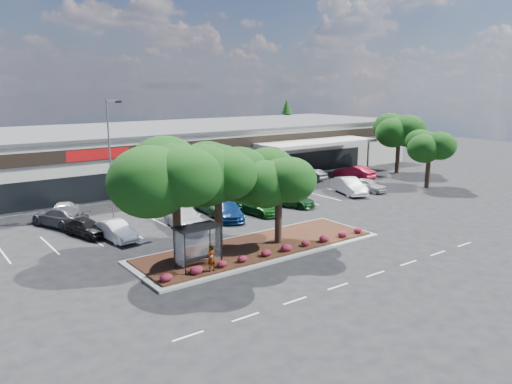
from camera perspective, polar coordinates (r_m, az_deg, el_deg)
ground at (r=33.28m, az=7.27°, el=-7.56°), size 160.00×160.00×0.00m
retail_store at (r=61.03m, az=-15.22°, el=4.12°), size 80.40×25.20×6.25m
landscape_island at (r=34.88m, az=0.31°, el=-6.31°), size 18.00×6.00×0.26m
lane_markings at (r=40.97m, az=-3.01°, el=-3.71°), size 33.12×20.06×0.01m
shrub_row at (r=33.19m, az=2.50°, el=-6.59°), size 17.00×0.80×0.50m
bus_shelter at (r=30.51m, az=-6.81°, el=-4.82°), size 2.75×1.55×2.59m
island_tree_west at (r=31.11m, az=-9.12°, el=-0.93°), size 7.20×7.20×7.89m
island_tree_mid at (r=33.46m, az=-4.35°, el=-0.40°), size 6.60×6.60×7.32m
island_tree_east at (r=34.64m, az=2.60°, el=-0.64°), size 5.80×5.80×6.50m
tree_east_near at (r=58.39m, az=19.13°, el=3.64°), size 5.60×5.60×6.51m
tree_east_far at (r=66.99m, az=15.96°, el=5.31°), size 6.40×6.40×7.62m
conifer_north_east at (r=87.10m, az=3.49°, el=7.65°), size 3.96×3.96×9.00m
person_waiting at (r=29.98m, az=-5.15°, el=-7.54°), size 0.65×0.47×1.65m
light_pole at (r=41.57m, az=-16.16°, el=2.39°), size 1.42×0.70×10.11m
car_0 at (r=39.71m, az=-18.80°, el=-3.84°), size 2.62×4.31×1.37m
car_1 at (r=38.08m, az=-15.73°, el=-4.29°), size 1.99×4.41×1.40m
car_2 at (r=40.05m, az=-8.17°, el=-2.97°), size 3.31×6.01×1.65m
car_3 at (r=42.53m, az=-3.17°, el=-2.09°), size 3.95×5.52×1.48m
car_4 at (r=44.72m, az=-5.09°, el=-1.26°), size 2.49×5.22×1.72m
car_5 at (r=43.99m, az=0.11°, el=-1.69°), size 2.48×4.83×1.34m
car_6 at (r=46.96m, az=4.03°, el=-0.83°), size 3.43×5.04×1.35m
car_7 at (r=53.02m, az=10.58°, el=0.68°), size 3.46×5.53×1.72m
car_8 at (r=54.65m, az=12.60°, el=0.77°), size 2.37×4.41×1.43m
car_9 at (r=46.17m, az=-21.03°, el=-1.85°), size 3.62×4.98×1.34m
car_10 at (r=43.28m, az=-21.46°, el=-2.61°), size 4.04×5.87×1.58m
car_11 at (r=48.16m, az=-13.30°, el=-0.80°), size 2.31×4.21×1.36m
car_12 at (r=48.99m, az=-10.88°, el=-0.39°), size 2.38×5.30×1.51m
car_13 at (r=49.95m, az=-9.09°, el=-0.10°), size 1.97×4.44×1.49m
car_14 at (r=52.08m, az=-0.28°, el=0.50°), size 3.60×5.46×1.39m
car_15 at (r=56.43m, az=-0.61°, el=1.40°), size 3.47×5.19×1.40m
car_16 at (r=60.47m, az=6.36°, el=2.01°), size 1.70×4.12×1.33m
car_17 at (r=61.38m, az=11.13°, el=2.19°), size 2.35×5.35×1.71m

